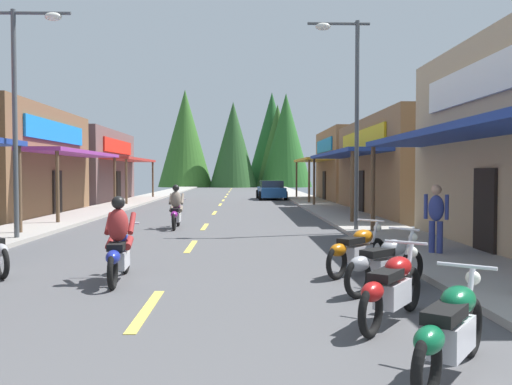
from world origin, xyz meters
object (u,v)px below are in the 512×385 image
object	(u,v)px
streetlamp_right	(349,98)
rider_cruising_trailing	(176,210)
rider_cruising_lead	(119,246)
pedestrian_by_shop	(436,215)
motorcycle_parked_right_2	(385,263)
streetlamp_left	(25,93)
parked_car_curbside	(271,190)
motorcycle_parked_right_0	(451,329)
motorcycle_parked_right_1	(392,287)
motorcycle_parked_right_3	(357,249)

from	to	relation	value
streetlamp_right	rider_cruising_trailing	distance (m)	7.14
rider_cruising_lead	pedestrian_by_shop	xyz separation A→B (m)	(6.77, 2.56, 0.34)
streetlamp_right	motorcycle_parked_right_2	distance (m)	9.68
rider_cruising_lead	pedestrian_by_shop	world-z (taller)	pedestrian_by_shop
streetlamp_left	pedestrian_by_shop	world-z (taller)	streetlamp_left
streetlamp_left	parked_car_curbside	world-z (taller)	streetlamp_left
streetlamp_right	motorcycle_parked_right_2	world-z (taller)	streetlamp_right
motorcycle_parked_right_0	rider_cruising_lead	bearing A→B (deg)	78.82
streetlamp_right	motorcycle_parked_right_1	bearing A→B (deg)	-98.09
motorcycle_parked_right_2	rider_cruising_trailing	bearing A→B (deg)	75.28
motorcycle_parked_right_0	rider_cruising_lead	size ratio (longest dim) A/B	0.83
streetlamp_right	pedestrian_by_shop	world-z (taller)	streetlamp_right
motorcycle_parked_right_1	motorcycle_parked_right_2	size ratio (longest dim) A/B	1.05
motorcycle_parked_right_0	parked_car_curbside	distance (m)	35.15
motorcycle_parked_right_1	pedestrian_by_shop	xyz separation A→B (m)	(2.55, 5.43, 0.51)
motorcycle_parked_right_3	rider_cruising_lead	distance (m)	4.54
motorcycle_parked_right_1	motorcycle_parked_right_3	distance (m)	3.48
motorcycle_parked_right_2	parked_car_curbside	xyz separation A→B (m)	(-0.22, 31.38, 0.20)
motorcycle_parked_right_3	streetlamp_left	bearing A→B (deg)	101.30
motorcycle_parked_right_0	motorcycle_parked_right_2	xyz separation A→B (m)	(0.37, 3.78, 0.00)
pedestrian_by_shop	streetlamp_right	bearing A→B (deg)	45.70
motorcycle_parked_right_1	motorcycle_parked_right_3	size ratio (longest dim) A/B	1.10
streetlamp_left	streetlamp_right	xyz separation A→B (m)	(9.72, 1.95, 0.16)
rider_cruising_lead	pedestrian_by_shop	distance (m)	7.24
streetlamp_right	motorcycle_parked_right_0	bearing A→B (deg)	-96.68
pedestrian_by_shop	motorcycle_parked_right_0	bearing A→B (deg)	-164.39
streetlamp_left	motorcycle_parked_right_1	world-z (taller)	streetlamp_left
streetlamp_left	motorcycle_parked_right_0	bearing A→B (deg)	-52.05
pedestrian_by_shop	rider_cruising_lead	bearing A→B (deg)	145.24
streetlamp_right	parked_car_curbside	world-z (taller)	streetlamp_right
motorcycle_parked_right_2	rider_cruising_trailing	size ratio (longest dim) A/B	0.80
streetlamp_right	rider_cruising_lead	size ratio (longest dim) A/B	3.24
streetlamp_left	parked_car_curbside	xyz separation A→B (m)	(8.40, 24.56, -3.59)
motorcycle_parked_right_0	rider_cruising_trailing	size ratio (longest dim) A/B	0.83
rider_cruising_trailing	pedestrian_by_shop	size ratio (longest dim) A/B	1.25
rider_cruising_lead	rider_cruising_trailing	bearing A→B (deg)	-3.23
motorcycle_parked_right_2	rider_cruising_lead	distance (m)	4.74
parked_car_curbside	rider_cruising_trailing	bearing A→B (deg)	165.57
motorcycle_parked_right_0	motorcycle_parked_right_1	bearing A→B (deg)	38.32
streetlamp_right	motorcycle_parked_right_1	xyz separation A→B (m)	(-1.52, -10.66, -3.95)
motorcycle_parked_right_1	pedestrian_by_shop	size ratio (longest dim) A/B	1.05
streetlamp_right	rider_cruising_lead	world-z (taller)	streetlamp_right
streetlamp_right	motorcycle_parked_right_2	bearing A→B (deg)	-97.14
rider_cruising_lead	pedestrian_by_shop	bearing A→B (deg)	-73.21
motorcycle_parked_right_0	motorcycle_parked_right_3	bearing A→B (deg)	34.44
rider_cruising_lead	motorcycle_parked_right_2	bearing A→B (deg)	-105.86
streetlamp_right	motorcycle_parked_right_1	distance (m)	11.47
rider_cruising_trailing	motorcycle_parked_right_0	bearing A→B (deg)	-164.04
motorcycle_parked_right_2	rider_cruising_trailing	distance (m)	11.38
parked_car_curbside	motorcycle_parked_right_3	bearing A→B (deg)	177.88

